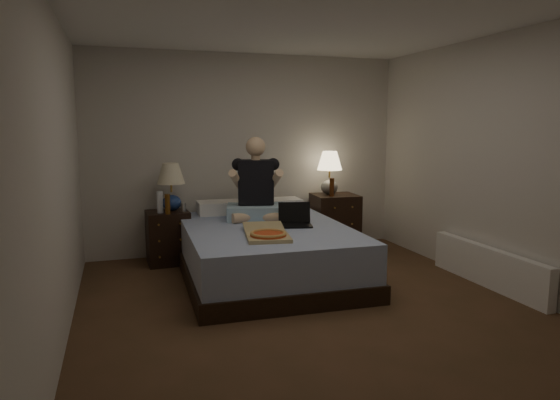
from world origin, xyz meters
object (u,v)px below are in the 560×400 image
object	(u,v)px
nightstand_left	(168,237)
radiator	(488,267)
bed	(266,252)
water_bottle	(160,202)
nightstand_right	(335,222)
laptop	(296,215)
lamp_right	(329,173)
person	(256,178)
pizza_box	(268,235)
soda_can	(183,207)
beer_bottle_right	(332,187)
lamp_left	(171,187)
beer_bottle_left	(167,204)

from	to	relation	value
nightstand_left	radiator	world-z (taller)	nightstand_left
bed	water_bottle	size ratio (longest dim) A/B	8.88
nightstand_right	laptop	world-z (taller)	laptop
bed	laptop	size ratio (longest dim) A/B	6.53
laptop	water_bottle	bearing A→B (deg)	159.03
lamp_right	water_bottle	size ratio (longest dim) A/B	2.24
nightstand_left	radiator	xyz separation A→B (m)	(2.98, -1.86, -0.11)
water_bottle	laptop	bearing A→B (deg)	-34.09
radiator	person	bearing A→B (deg)	145.18
nightstand_left	pizza_box	world-z (taller)	pizza_box
bed	radiator	size ratio (longest dim) A/B	1.39
water_bottle	soda_can	bearing A→B (deg)	2.66
pizza_box	radiator	size ratio (longest dim) A/B	0.47
lamp_right	beer_bottle_right	xyz separation A→B (m)	(-0.04, -0.16, -0.17)
lamp_left	beer_bottle_right	size ratio (longest dim) A/B	2.43
beer_bottle_right	pizza_box	xyz separation A→B (m)	(-1.25, -1.36, -0.24)
bed	pizza_box	xyz separation A→B (m)	(-0.15, -0.59, 0.32)
soda_can	pizza_box	size ratio (longest dim) A/B	0.13
radiator	water_bottle	bearing A→B (deg)	149.93
bed	nightstand_right	size ratio (longest dim) A/B	3.07
soda_can	beer_bottle_left	distance (m)	0.23
nightstand_right	person	xyz separation A→B (m)	(-1.19, -0.46, 0.66)
nightstand_left	beer_bottle_right	distance (m)	2.11
beer_bottle_left	person	size ratio (longest dim) A/B	0.25
bed	lamp_right	xyz separation A→B (m)	(1.13, 0.93, 0.73)
laptop	pizza_box	bearing A→B (deg)	-119.46
bed	radiator	xyz separation A→B (m)	(2.04, -0.99, -0.08)
water_bottle	laptop	size ratio (longest dim) A/B	0.74
bed	person	bearing A→B (deg)	90.67
nightstand_left	laptop	xyz separation A→B (m)	(1.23, -0.98, 0.36)
person	laptop	size ratio (longest dim) A/B	2.74
lamp_right	water_bottle	world-z (taller)	lamp_right
lamp_right	pizza_box	distance (m)	2.03
soda_can	water_bottle	bearing A→B (deg)	-177.34
person	beer_bottle_left	bearing A→B (deg)	178.94
person	laptop	world-z (taller)	person
person	bed	bearing A→B (deg)	-76.82
lamp_right	radiator	world-z (taller)	lamp_right
nightstand_left	soda_can	world-z (taller)	soda_can
radiator	nightstand_right	bearing A→B (deg)	114.32
water_bottle	radiator	size ratio (longest dim) A/B	0.16
bed	person	world-z (taller)	person
nightstand_right	soda_can	distance (m)	1.98
water_bottle	soda_can	world-z (taller)	water_bottle
bed	lamp_left	distance (m)	1.41
beer_bottle_right	pizza_box	bearing A→B (deg)	-132.58
bed	water_bottle	distance (m)	1.38
nightstand_left	radiator	distance (m)	3.52
bed	soda_can	distance (m)	1.17
water_bottle	nightstand_right	bearing A→B (deg)	2.49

